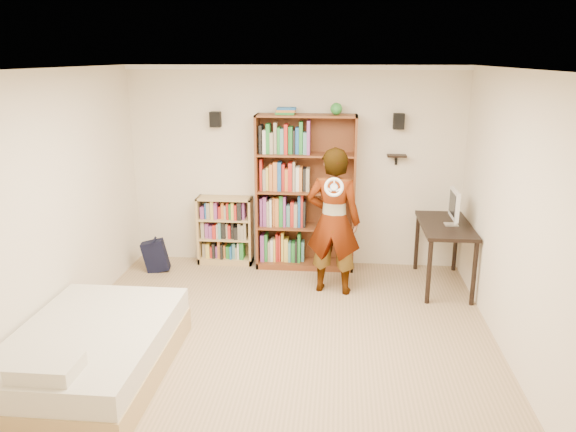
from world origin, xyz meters
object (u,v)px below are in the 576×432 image
Objects in this scene: low_bookshelf at (225,230)px; person at (333,221)px; tall_bookshelf at (306,193)px; computer_desk at (443,255)px; daybed at (91,347)px.

low_bookshelf is 1.79m from person.
tall_bookshelf is at bearing -2.57° from low_bookshelf.
tall_bookshelf is 1.74× the size of computer_desk.
person reaches higher than computer_desk.
low_bookshelf is (-1.12, 0.05, -0.57)m from tall_bookshelf.
daybed is 3.08m from person.
daybed is at bearing -145.31° from computer_desk.
person is at bearing -29.68° from low_bookshelf.
person is at bearing -167.90° from computer_desk.
computer_desk is 0.60× the size of daybed.
tall_bookshelf is 0.91m from person.
low_bookshelf is 2.94m from computer_desk.
low_bookshelf is at bearing 78.19° from daybed.
person is at bearing -64.39° from tall_bookshelf.
tall_bookshelf is 1.26m from low_bookshelf.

